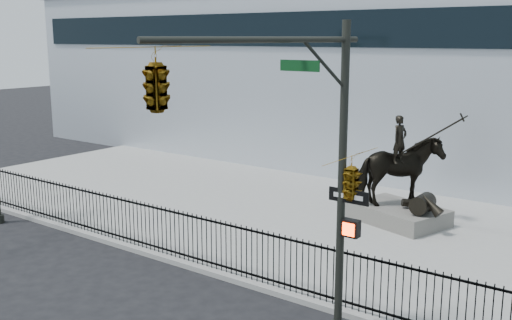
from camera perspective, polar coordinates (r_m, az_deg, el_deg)
The scene contains 7 objects.
ground at distance 18.28m, azimuth -12.44°, elevation -9.98°, with size 120.00×120.00×0.00m, color black.
plaza at distance 23.15m, azimuth 0.74°, elevation -4.86°, with size 30.00×12.00×0.15m, color gray.
building at distance 33.68m, azimuth 13.96°, elevation 7.64°, with size 44.00×14.00×9.00m, color #B6BBC6.
picket_fence at distance 18.76m, azimuth -9.67°, elevation -6.37°, with size 22.10×0.10×1.50m.
statue_plinth at distance 22.04m, azimuth 13.39°, elevation -5.04°, with size 3.14×2.16×0.59m, color #5C5954.
equestrian_statue at distance 21.62m, azimuth 13.71°, elevation -1.19°, with size 3.87×3.00×3.41m.
traffic_signal_right at distance 11.26m, azimuth 0.59°, elevation 2.44°, with size 2.17×6.86×7.00m.
Camera 1 is at (13.00, -10.99, 6.65)m, focal length 42.00 mm.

